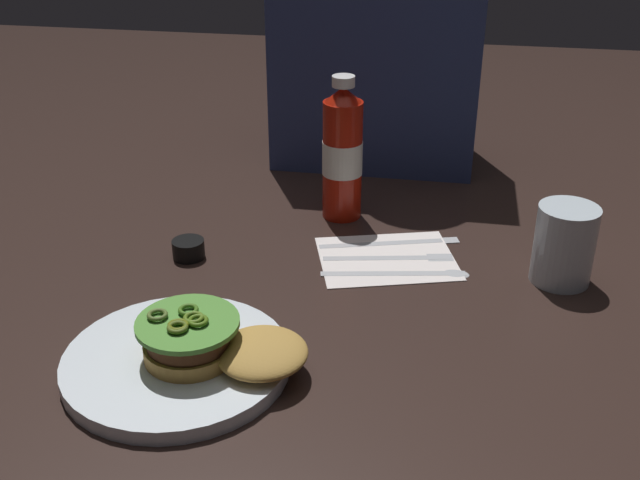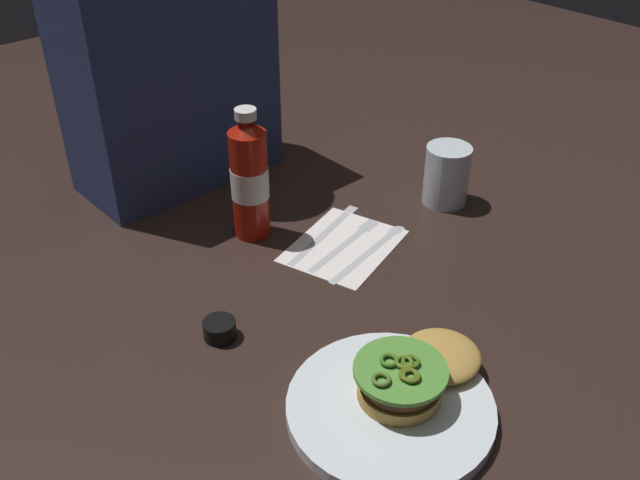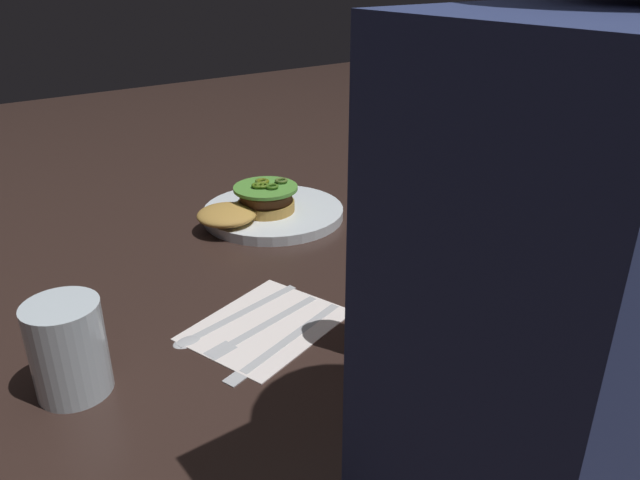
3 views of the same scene
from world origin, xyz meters
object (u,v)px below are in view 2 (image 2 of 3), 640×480
(condiment_cup, at_px, (220,329))
(spoon_utensil, at_px, (378,243))
(ketchup_bottle, at_px, (250,179))
(fork_utensil, at_px, (350,239))
(dinner_plate, at_px, (390,408))
(burger_sandwich, at_px, (415,372))
(napkin, at_px, (344,246))
(water_glass, at_px, (447,175))
(diner_person, at_px, (165,43))
(butter_knife, at_px, (328,229))

(condiment_cup, relative_size, spoon_utensil, 0.23)
(ketchup_bottle, xyz_separation_m, fork_utensil, (0.10, -0.13, -0.10))
(ketchup_bottle, height_order, fork_utensil, ketchup_bottle)
(dinner_plate, bearing_deg, ketchup_bottle, 74.36)
(burger_sandwich, height_order, napkin, burger_sandwich)
(water_glass, bearing_deg, dinner_plate, -147.52)
(burger_sandwich, height_order, fork_utensil, burger_sandwich)
(burger_sandwich, relative_size, diner_person, 0.32)
(burger_sandwich, xyz_separation_m, butter_knife, (0.17, 0.34, -0.03))
(spoon_utensil, height_order, butter_knife, same)
(condiment_cup, bearing_deg, napkin, 9.16)
(condiment_cup, bearing_deg, burger_sandwich, -64.62)
(dinner_plate, distance_m, condiment_cup, 0.26)
(burger_sandwich, height_order, spoon_utensil, burger_sandwich)
(ketchup_bottle, bearing_deg, diner_person, 85.10)
(condiment_cup, bearing_deg, diner_person, 63.48)
(ketchup_bottle, bearing_deg, condiment_cup, -137.50)
(ketchup_bottle, xyz_separation_m, butter_knife, (0.10, -0.08, -0.10))
(diner_person, bearing_deg, napkin, -80.58)
(dinner_plate, height_order, water_glass, water_glass)
(butter_knife, height_order, diner_person, diner_person)
(diner_person, bearing_deg, spoon_utensil, -75.79)
(dinner_plate, bearing_deg, spoon_utensil, 46.32)
(napkin, distance_m, diner_person, 0.47)
(water_glass, xyz_separation_m, butter_knife, (-0.22, 0.07, -0.05))
(ketchup_bottle, distance_m, diner_person, 0.30)
(ketchup_bottle, relative_size, water_glass, 2.09)
(burger_sandwich, distance_m, ketchup_bottle, 0.44)
(burger_sandwich, relative_size, ketchup_bottle, 0.84)
(dinner_plate, distance_m, burger_sandwich, 0.05)
(ketchup_bottle, relative_size, butter_knife, 1.10)
(dinner_plate, relative_size, diner_person, 0.43)
(dinner_plate, bearing_deg, napkin, 55.34)
(butter_knife, relative_size, diner_person, 0.35)
(fork_utensil, bearing_deg, ketchup_bottle, 129.04)
(butter_knife, bearing_deg, spoon_utensil, -70.57)
(condiment_cup, distance_m, napkin, 0.28)
(burger_sandwich, bearing_deg, butter_knife, 63.50)
(fork_utensil, distance_m, diner_person, 0.46)
(burger_sandwich, relative_size, water_glass, 1.76)
(butter_knife, bearing_deg, diner_person, 102.81)
(butter_knife, bearing_deg, dinner_plate, -122.07)
(butter_knife, distance_m, diner_person, 0.43)
(burger_sandwich, bearing_deg, fork_utensil, 59.17)
(spoon_utensil, relative_size, butter_knife, 0.99)
(ketchup_bottle, xyz_separation_m, spoon_utensil, (0.13, -0.17, -0.10))
(ketchup_bottle, bearing_deg, spoon_utensil, -52.71)
(ketchup_bottle, height_order, napkin, ketchup_bottle)
(diner_person, bearing_deg, fork_utensil, -77.84)
(condiment_cup, relative_size, fork_utensil, 0.25)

